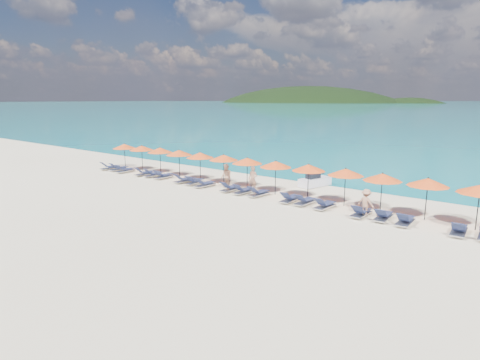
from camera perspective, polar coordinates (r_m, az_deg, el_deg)
The scene contains 39 objects.
ground at distance 23.12m, azimuth -4.65°, elevation -4.08°, with size 1400.00×1400.00×0.00m, color beige.
headland_main at distance 640.87m, azimuth 9.09°, elevation 7.41°, with size 374.00×242.00×126.50m.
headland_small at distance 600.84m, azimuth 22.68°, elevation 6.69°, with size 162.00×126.00×85.50m.
jetski at distance 29.26m, azimuth 10.57°, elevation -0.17°, with size 1.53×2.70×0.91m.
beachgoer_a at distance 26.91m, azimuth 1.83°, elevation 0.10°, with size 0.64×0.42×1.75m, color tan.
beachgoer_b at distance 27.87m, azimuth -1.98°, elevation 0.51°, with size 0.86×0.49×1.77m, color tan.
beachgoer_c at distance 22.48m, azimuth 17.48°, elevation -3.09°, with size 0.96×0.44×1.48m, color tan.
umbrella_0 at distance 37.36m, azimuth -16.13°, elevation 4.63°, with size 2.10×2.10×2.28m.
umbrella_1 at distance 35.68m, azimuth -13.81°, elevation 4.45°, with size 2.10×2.10×2.28m.
umbrella_2 at distance 33.86m, azimuth -11.32°, elevation 4.19°, with size 2.10×2.10×2.28m.
umbrella_3 at distance 32.02m, azimuth -8.67°, elevation 3.88°, with size 2.10×2.10×2.28m.
umbrella_4 at distance 30.33m, azimuth -5.70°, elevation 3.53°, with size 2.10×2.10×2.28m.
umbrella_5 at distance 29.00m, azimuth -2.34°, elevation 3.21°, with size 2.10×2.10×2.28m.
umbrella_6 at distance 27.48m, azimuth 1.03°, elevation 2.76°, with size 2.10×2.10×2.28m.
umbrella_7 at distance 26.10m, azimuth 5.09°, elevation 2.25°, with size 2.10×2.10×2.28m.
umbrella_8 at distance 25.07m, azimuth 9.73°, elevation 1.74°, with size 2.10×2.10×2.28m.
umbrella_9 at distance 24.00m, azimuth 14.80°, elevation 1.09°, with size 2.10×2.10×2.28m.
umbrella_10 at distance 23.06m, azimuth 19.60°, elevation 0.39°, with size 2.10×2.10×2.28m.
umbrella_11 at distance 22.56m, azimuth 25.17°, elevation -0.28°, with size 2.10×2.10×2.28m.
umbrella_12 at distance 21.98m, azimuth 30.98°, elevation -1.12°, with size 2.10×2.10×2.28m.
lounger_0 at distance 37.37m, azimuth -18.05°, elevation 1.76°, with size 0.76×1.75×0.66m.
lounger_1 at distance 36.53m, azimuth -16.88°, elevation 1.62°, with size 0.66×1.71×0.66m.
lounger_2 at distance 35.50m, azimuth -16.03°, elevation 1.39°, with size 0.68×1.72×0.66m.
lounger_3 at distance 33.68m, azimuth -13.45°, elevation 0.99°, with size 0.73×1.74×0.66m.
lounger_4 at distance 33.00m, azimuth -12.21°, elevation 0.84°, with size 0.74×1.74×0.66m.
lounger_5 at distance 32.10m, azimuth -10.84°, elevation 0.60°, with size 0.74×1.74×0.66m.
lounger_6 at distance 30.28m, azimuth -7.99°, elevation 0.04°, with size 0.76×1.75×0.66m.
lounger_7 at distance 29.58m, azimuth -6.51°, elevation -0.19°, with size 0.79×1.75×0.66m.
lounger_8 at distance 28.63m, azimuth -5.07°, elevation -0.56°, with size 0.77×1.75×0.66m.
lounger_9 at distance 27.22m, azimuth -1.39°, elevation -1.15°, with size 0.66×1.71×0.66m.
lounger_10 at distance 26.48m, azimuth 0.49°, elevation -1.50°, with size 0.76×1.75×0.66m.
lounger_11 at distance 25.84m, azimuth 2.66°, elevation -1.84°, with size 0.72×1.74×0.66m.
lounger_12 at distance 24.57m, azimuth 7.10°, elevation -2.63°, with size 0.69×1.72×0.66m.
lounger_13 at distance 24.10m, azimuth 9.19°, elevation -2.97°, with size 0.69×1.72×0.66m.
lounger_14 at distance 23.42m, azimuth 11.93°, elevation -3.49°, with size 0.71×1.73×0.66m.
lounger_15 at distance 22.41m, azimuth 16.82°, elevation -4.43°, with size 0.65×1.71×0.66m.
lounger_16 at distance 22.11m, azimuth 19.71°, elevation -4.83°, with size 0.71×1.73×0.66m.
lounger_17 at distance 21.72m, azimuth 22.45°, elevation -5.32°, with size 0.69×1.72×0.66m.
lounger_18 at distance 21.26m, azimuth 28.67°, elevation -6.23°, with size 0.75×1.74×0.66m.
Camera 1 is at (15.31, -16.19, 6.20)m, focal length 30.00 mm.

